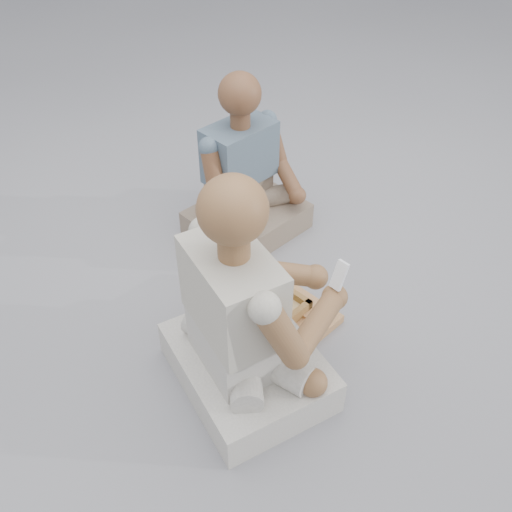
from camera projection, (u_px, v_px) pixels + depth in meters
ground at (291, 332)px, 2.52m from camera, size 60.00×60.00×0.00m
carved_panel at (266, 330)px, 2.50m from camera, size 0.65×0.49×0.04m
tool_tray at (250, 312)px, 2.53m from camera, size 0.50×0.43×0.06m
chisel_0 at (273, 324)px, 2.45m from camera, size 0.07×0.22×0.02m
chisel_1 at (280, 301)px, 2.56m from camera, size 0.22×0.04×0.02m
chisel_2 at (279, 290)px, 2.62m from camera, size 0.22×0.08×0.02m
chisel_3 at (284, 294)px, 2.60m from camera, size 0.22×0.05×0.02m
chisel_4 at (272, 308)px, 2.54m from camera, size 0.14×0.19×0.02m
chisel_5 at (249, 296)px, 2.60m from camera, size 0.15×0.18×0.02m
chisel_6 at (239, 311)px, 2.51m from camera, size 0.06×0.22×0.02m
chisel_7 at (251, 307)px, 2.53m from camera, size 0.10×0.21×0.02m
chisel_8 at (252, 279)px, 2.67m from camera, size 0.11×0.21×0.02m
chisel_9 at (258, 281)px, 2.68m from camera, size 0.13×0.20×0.02m
wood_chip_0 at (180, 337)px, 2.49m from camera, size 0.02×0.02×0.00m
wood_chip_1 at (244, 334)px, 2.51m from camera, size 0.02×0.02×0.00m
wood_chip_2 at (268, 303)px, 2.65m from camera, size 0.02×0.02×0.00m
wood_chip_3 at (190, 329)px, 2.53m from camera, size 0.02×0.02×0.00m
wood_chip_4 at (255, 276)px, 2.79m from camera, size 0.02×0.02×0.00m
wood_chip_5 at (197, 374)px, 2.34m from camera, size 0.02×0.02×0.00m
wood_chip_6 at (255, 372)px, 2.35m from camera, size 0.02×0.02×0.00m
wood_chip_7 at (293, 297)px, 2.68m from camera, size 0.02×0.02×0.00m
wood_chip_8 at (256, 257)px, 2.90m from camera, size 0.02×0.02×0.00m
wood_chip_9 at (195, 282)px, 2.76m from camera, size 0.02×0.02×0.00m
wood_chip_10 at (249, 272)px, 2.81m from camera, size 0.02×0.02×0.00m
craftsman at (246, 324)px, 2.11m from camera, size 0.68×0.68×0.98m
companion at (245, 184)px, 2.89m from camera, size 0.62×0.53×0.87m
mobile_phone at (339, 275)px, 2.11m from camera, size 0.06×0.05×0.11m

